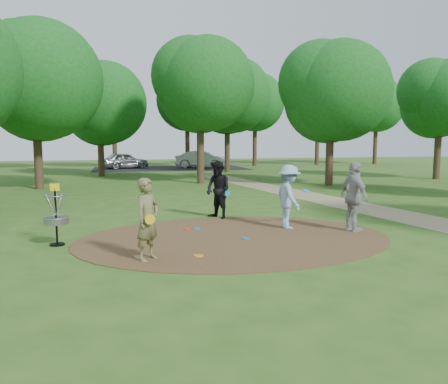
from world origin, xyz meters
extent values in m
plane|color=#2D5119|center=(0.00, 0.00, 0.00)|extent=(100.00, 100.00, 0.00)
cylinder|color=#47301C|center=(0.00, 0.00, 0.01)|extent=(8.40, 8.40, 0.02)
cube|color=#8C7A5B|center=(6.50, 2.00, 0.01)|extent=(7.55, 39.89, 0.01)
cube|color=black|center=(2.00, 30.00, 0.00)|extent=(14.00, 8.00, 0.01)
imported|color=brown|center=(-2.41, -1.64, 0.90)|extent=(0.76, 0.77, 1.80)
cylinder|color=gold|center=(-2.38, -1.89, 0.95)|extent=(0.22, 0.09, 0.22)
imported|color=#87A8CA|center=(1.88, 0.87, 0.94)|extent=(0.73, 1.23, 1.88)
cylinder|color=#0D9FDF|center=(2.45, 0.90, 1.10)|extent=(0.30, 0.29, 0.08)
imported|color=black|center=(0.25, 2.98, 0.96)|extent=(1.09, 1.17, 1.92)
cylinder|color=#0B88C6|center=(0.53, 2.95, 0.85)|extent=(0.23, 0.12, 0.22)
imported|color=#9B9B9D|center=(3.50, -0.02, 1.00)|extent=(0.58, 1.21, 2.01)
cylinder|color=silver|center=(3.38, 0.00, 1.28)|extent=(0.22, 0.07, 0.22)
cylinder|color=#1779B8|center=(-0.78, 1.33, 0.03)|extent=(0.22, 0.22, 0.02)
cylinder|color=#0B6CBE|center=(0.23, -0.25, 0.03)|extent=(0.22, 0.22, 0.02)
cylinder|color=red|center=(-1.07, 1.36, 0.03)|extent=(0.22, 0.22, 0.02)
imported|color=#A0A1A7|center=(-2.14, 30.45, 0.74)|extent=(4.71, 3.22, 1.49)
imported|color=#989A9F|center=(5.01, 29.71, 0.81)|extent=(5.20, 3.51, 1.62)
cylinder|color=orange|center=(-1.30, -1.64, 0.03)|extent=(0.22, 0.22, 0.02)
cylinder|color=black|center=(-4.50, 0.30, 0.68)|extent=(0.05, 0.05, 1.35)
cylinder|color=black|center=(-4.50, 0.30, 0.02)|extent=(0.36, 0.36, 0.04)
cylinder|color=gray|center=(-4.50, 0.30, 0.62)|extent=(0.60, 0.60, 0.16)
torus|color=gray|center=(-4.50, 0.30, 0.70)|extent=(0.63, 0.63, 0.03)
torus|color=gray|center=(-4.50, 0.30, 1.25)|extent=(0.58, 0.58, 0.02)
cube|color=yellow|center=(-4.50, 0.30, 1.45)|extent=(0.22, 0.02, 0.18)
cylinder|color=#332316|center=(-7.00, 14.00, 1.90)|extent=(0.44, 0.44, 3.80)
sphere|color=#134915|center=(-7.00, 14.00, 5.51)|extent=(6.22, 6.22, 6.22)
cylinder|color=#332316|center=(2.00, 15.00, 2.09)|extent=(0.44, 0.44, 4.18)
sphere|color=#134915|center=(2.00, 15.00, 5.71)|extent=(5.55, 5.55, 5.55)
cylinder|color=#332316|center=(9.00, 12.00, 1.80)|extent=(0.44, 0.44, 3.61)
sphere|color=#134915|center=(9.00, 12.00, 5.17)|extent=(5.68, 5.68, 5.68)
cylinder|color=#332316|center=(-4.00, 22.00, 1.71)|extent=(0.44, 0.44, 3.42)
sphere|color=#134915|center=(-4.00, 22.00, 5.05)|extent=(5.92, 5.92, 5.92)
cylinder|color=#332316|center=(6.00, 24.00, 2.19)|extent=(0.44, 0.44, 4.37)
sphere|color=#134915|center=(6.00, 24.00, 6.07)|extent=(6.17, 6.17, 6.17)
cylinder|color=#332316|center=(18.00, 14.00, 1.90)|extent=(0.44, 0.44, 3.80)
sphere|color=#134915|center=(18.00, 14.00, 5.18)|extent=(5.02, 5.02, 5.02)
camera|label=1|loc=(-3.06, -11.00, 2.58)|focal=35.00mm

